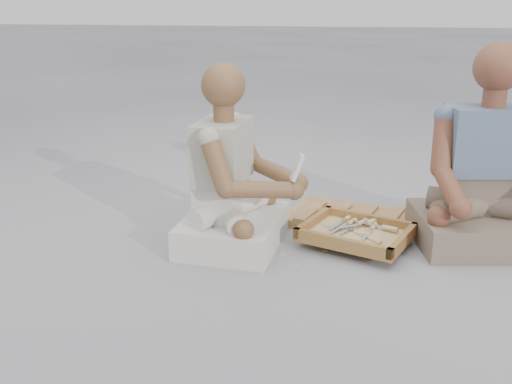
% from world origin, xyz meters
% --- Properties ---
extents(ground, '(60.00, 60.00, 0.00)m').
position_xyz_m(ground, '(0.00, 0.00, 0.00)').
color(ground, '#97969B').
rests_on(ground, ground).
extents(carved_panel, '(0.69, 0.55, 0.04)m').
position_xyz_m(carved_panel, '(0.25, 0.62, 0.02)').
color(carved_panel, olive).
rests_on(carved_panel, ground).
extents(tool_tray, '(0.54, 0.48, 0.06)m').
position_xyz_m(tool_tray, '(0.29, 0.34, 0.06)').
color(tool_tray, brown).
rests_on(tool_tray, carved_panel).
extents(chisel_0, '(0.21, 0.09, 0.02)m').
position_xyz_m(chisel_0, '(0.42, 0.40, 0.08)').
color(chisel_0, silver).
rests_on(chisel_0, tool_tray).
extents(chisel_1, '(0.17, 0.16, 0.02)m').
position_xyz_m(chisel_1, '(0.34, 0.45, 0.08)').
color(chisel_1, silver).
rests_on(chisel_1, tool_tray).
extents(chisel_2, '(0.22, 0.08, 0.02)m').
position_xyz_m(chisel_2, '(0.30, 0.34, 0.06)').
color(chisel_2, silver).
rests_on(chisel_2, tool_tray).
extents(chisel_3, '(0.12, 0.20, 0.02)m').
position_xyz_m(chisel_3, '(0.30, 0.44, 0.07)').
color(chisel_3, silver).
rests_on(chisel_3, tool_tray).
extents(chisel_4, '(0.12, 0.20, 0.02)m').
position_xyz_m(chisel_4, '(0.25, 0.43, 0.07)').
color(chisel_4, silver).
rests_on(chisel_4, tool_tray).
extents(chisel_5, '(0.07, 0.22, 0.02)m').
position_xyz_m(chisel_5, '(0.36, 0.40, 0.07)').
color(chisel_5, silver).
rests_on(chisel_5, tool_tray).
extents(chisel_6, '(0.17, 0.16, 0.02)m').
position_xyz_m(chisel_6, '(0.36, 0.28, 0.07)').
color(chisel_6, silver).
rests_on(chisel_6, tool_tray).
extents(chisel_7, '(0.10, 0.21, 0.02)m').
position_xyz_m(chisel_7, '(0.23, 0.49, 0.07)').
color(chisel_7, silver).
rests_on(chisel_7, tool_tray).
extents(wood_chip_0, '(0.02, 0.02, 0.00)m').
position_xyz_m(wood_chip_0, '(0.40, 0.31, 0.00)').
color(wood_chip_0, tan).
rests_on(wood_chip_0, ground).
extents(wood_chip_1, '(0.02, 0.02, 0.00)m').
position_xyz_m(wood_chip_1, '(0.60, 0.63, 0.00)').
color(wood_chip_1, tan).
rests_on(wood_chip_1, ground).
extents(wood_chip_2, '(0.02, 0.02, 0.00)m').
position_xyz_m(wood_chip_2, '(0.06, 0.37, 0.00)').
color(wood_chip_2, tan).
rests_on(wood_chip_2, ground).
extents(wood_chip_3, '(0.02, 0.02, 0.00)m').
position_xyz_m(wood_chip_3, '(0.23, 0.74, 0.00)').
color(wood_chip_3, tan).
rests_on(wood_chip_3, ground).
extents(wood_chip_4, '(0.02, 0.02, 0.00)m').
position_xyz_m(wood_chip_4, '(-0.01, 0.17, 0.00)').
color(wood_chip_4, tan).
rests_on(wood_chip_4, ground).
extents(wood_chip_5, '(0.02, 0.02, 0.00)m').
position_xyz_m(wood_chip_5, '(0.18, 0.31, 0.00)').
color(wood_chip_5, tan).
rests_on(wood_chip_5, ground).
extents(wood_chip_6, '(0.02, 0.02, 0.00)m').
position_xyz_m(wood_chip_6, '(0.61, 0.44, 0.00)').
color(wood_chip_6, tan).
rests_on(wood_chip_6, ground).
extents(wood_chip_7, '(0.02, 0.02, 0.00)m').
position_xyz_m(wood_chip_7, '(0.07, 0.07, 0.00)').
color(wood_chip_7, tan).
rests_on(wood_chip_7, ground).
extents(wood_chip_8, '(0.02, 0.02, 0.00)m').
position_xyz_m(wood_chip_8, '(0.16, 0.26, 0.00)').
color(wood_chip_8, tan).
rests_on(wood_chip_8, ground).
extents(wood_chip_9, '(0.02, 0.02, 0.00)m').
position_xyz_m(wood_chip_9, '(0.24, 0.56, 0.00)').
color(wood_chip_9, tan).
rests_on(wood_chip_9, ground).
extents(wood_chip_10, '(0.02, 0.02, 0.00)m').
position_xyz_m(wood_chip_10, '(0.62, 0.24, 0.00)').
color(wood_chip_10, tan).
rests_on(wood_chip_10, ground).
extents(craftsman, '(0.54, 0.52, 0.81)m').
position_xyz_m(craftsman, '(-0.26, 0.24, 0.27)').
color(craftsman, silver).
rests_on(craftsman, ground).
extents(companion, '(0.66, 0.57, 0.89)m').
position_xyz_m(companion, '(0.83, 0.50, 0.30)').
color(companion, '#726052').
rests_on(companion, ground).
extents(mobile_phone, '(0.07, 0.06, 0.11)m').
position_xyz_m(mobile_phone, '(0.04, 0.18, 0.39)').
color(mobile_phone, silver).
rests_on(mobile_phone, craftsman).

